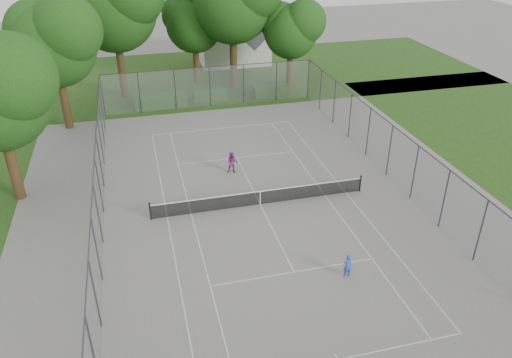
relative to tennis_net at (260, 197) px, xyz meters
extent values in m
plane|color=slate|center=(0.00, 0.00, -0.51)|extent=(120.00, 120.00, 0.00)
cube|color=#204012|center=(0.00, 26.00, -0.51)|extent=(60.00, 20.00, 0.00)
cube|color=silver|center=(0.00, 11.88, -0.50)|extent=(10.97, 0.06, 0.01)
cube|color=silver|center=(-5.49, 0.00, -0.50)|extent=(0.06, 23.77, 0.01)
cube|color=silver|center=(5.49, 0.00, -0.50)|extent=(0.06, 23.77, 0.01)
cube|color=silver|center=(-4.12, 0.00, -0.50)|extent=(0.06, 23.77, 0.01)
cube|color=silver|center=(4.12, 0.00, -0.50)|extent=(0.06, 23.77, 0.01)
cube|color=silver|center=(0.00, -6.40, -0.50)|extent=(8.23, 0.06, 0.01)
cube|color=silver|center=(0.00, 6.40, -0.50)|extent=(8.23, 0.06, 0.01)
cube|color=silver|center=(0.00, 0.00, -0.50)|extent=(0.06, 12.80, 0.01)
cube|color=silver|center=(0.00, -11.73, -0.50)|extent=(0.06, 0.30, 0.01)
cube|color=silver|center=(0.00, 11.73, -0.50)|extent=(0.06, 0.30, 0.01)
cylinder|color=black|center=(-6.39, 0.00, 0.04)|extent=(0.10, 0.10, 1.10)
cylinder|color=black|center=(6.39, 0.00, 0.04)|extent=(0.10, 0.10, 1.10)
cube|color=black|center=(0.00, 0.00, -0.06)|extent=(12.67, 0.01, 0.86)
cube|color=silver|center=(0.00, 0.00, 0.40)|extent=(12.77, 0.03, 0.06)
cube|color=silver|center=(0.00, 0.00, -0.07)|extent=(0.05, 0.02, 0.88)
cylinder|color=#38383D|center=(-9.00, 17.00, 1.24)|extent=(0.08, 0.08, 3.50)
cylinder|color=#38383D|center=(9.00, 17.00, 1.24)|extent=(0.08, 0.08, 3.50)
cube|color=slate|center=(0.00, 17.00, 1.24)|extent=(18.00, 0.02, 3.50)
cube|color=slate|center=(-9.00, 0.00, 1.24)|extent=(0.02, 34.00, 3.50)
cube|color=slate|center=(9.00, 0.00, 1.24)|extent=(0.02, 34.00, 3.50)
cube|color=#38383D|center=(0.00, 17.00, 2.99)|extent=(18.00, 0.05, 0.05)
cube|color=#38383D|center=(-9.00, 0.00, 2.99)|extent=(0.05, 34.00, 0.05)
cube|color=#38383D|center=(9.00, 0.00, 2.99)|extent=(0.05, 34.00, 0.05)
cylinder|color=#372514|center=(-7.27, 21.62, 2.09)|extent=(0.67, 0.67, 5.21)
sphere|color=#153A10|center=(-7.27, 21.62, 7.29)|extent=(7.40, 7.40, 7.40)
cylinder|color=#372514|center=(-0.14, 24.02, 1.37)|extent=(0.61, 0.61, 3.76)
sphere|color=#153A10|center=(-0.14, 24.02, 5.13)|extent=(5.35, 5.35, 5.35)
sphere|color=#153A10|center=(0.93, 23.22, 6.20)|extent=(4.28, 4.28, 4.28)
sphere|color=#153A10|center=(-1.07, 24.69, 5.93)|extent=(4.02, 4.02, 4.02)
cylinder|color=#372514|center=(3.20, 22.16, 2.07)|extent=(0.67, 0.67, 5.16)
sphere|color=#153A10|center=(3.20, 22.16, 7.22)|extent=(7.34, 7.34, 7.34)
cylinder|color=#372514|center=(8.33, 20.41, 1.25)|extent=(0.60, 0.60, 3.52)
sphere|color=#153A10|center=(8.33, 20.41, 4.77)|extent=(5.01, 5.01, 5.01)
sphere|color=#153A10|center=(9.33, 19.65, 5.77)|extent=(4.01, 4.01, 4.01)
sphere|color=#153A10|center=(7.45, 21.03, 5.52)|extent=(3.76, 3.76, 3.76)
cylinder|color=#372514|center=(-11.75, 15.09, 1.66)|extent=(0.63, 0.63, 4.35)
sphere|color=#153A10|center=(-11.75, 15.09, 6.00)|extent=(6.19, 6.19, 6.19)
sphere|color=#153A10|center=(-10.51, 14.16, 7.24)|extent=(4.95, 4.95, 4.95)
sphere|color=#153A10|center=(-12.83, 15.87, 6.93)|extent=(4.64, 4.64, 4.64)
cylinder|color=#372514|center=(-13.88, 4.44, 1.63)|extent=(0.63, 0.63, 4.28)
sphere|color=#153A10|center=(-12.66, 3.53, 7.11)|extent=(4.87, 4.87, 4.87)
cube|color=#204B18|center=(-4.25, 17.80, 0.05)|extent=(4.50, 1.35, 1.12)
cube|color=#204B18|center=(0.19, 18.45, -0.04)|extent=(2.99, 0.85, 0.94)
cube|color=#204B18|center=(5.82, 18.21, -0.04)|extent=(3.15, 1.16, 0.95)
cube|color=beige|center=(4.90, 30.25, 2.26)|extent=(7.40, 5.55, 5.55)
cube|color=#444448|center=(4.90, 30.25, 5.04)|extent=(7.33, 5.73, 7.33)
imported|color=#2F4FB1|center=(2.35, -7.28, 0.12)|extent=(0.50, 0.37, 1.25)
imported|color=#7A286D|center=(-0.74, 4.38, 0.22)|extent=(0.84, 0.73, 1.47)
camera|label=1|loc=(-6.51, -24.30, 15.14)|focal=35.00mm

